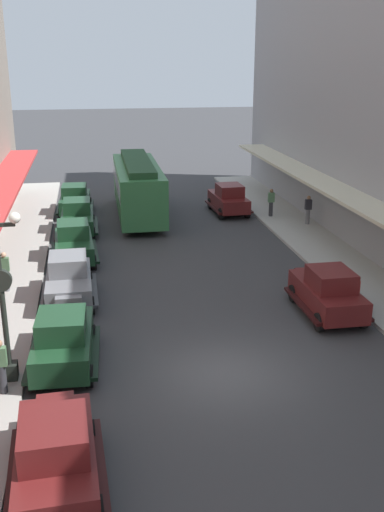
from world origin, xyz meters
name	(u,v)px	position (x,y,z in m)	size (l,w,h in m)	color
ground_plane	(226,373)	(0.00, 0.00, 0.00)	(200.00, 200.00, 0.00)	#38383A
parked_car_0	(69,279)	(-4.79, 6.60, 0.94)	(2.18, 4.28, 1.84)	slate
parked_car_1	(74,242)	(-4.67, 11.57, 0.94)	(2.28, 4.31, 1.84)	#193D23
parked_car_2	(328,291)	(4.70, 3.64, 0.94)	(2.16, 4.27, 1.84)	#591919
parked_car_3	(75,199)	(-4.71, 20.64, 0.94)	(2.30, 4.31, 1.84)	#193D23
parked_car_4	(77,217)	(-4.54, 16.25, 0.94)	(2.17, 4.27, 1.84)	#193D23
parked_car_5	(63,339)	(-4.85, 1.31, 0.94)	(2.30, 4.32, 1.84)	#193D23
parked_car_6	(56,452)	(-4.85, -4.33, 0.94)	(2.29, 4.31, 1.84)	#591919
parked_car_7	(229,198)	(4.59, 19.14, 0.94)	(2.28, 4.31, 1.84)	#591919
streetcar	(138,186)	(-0.95, 19.26, 1.90)	(2.62, 9.63, 3.46)	#33723F
lamp_post_with_clock	(1,289)	(-6.40, 0.54, 2.99)	(1.42, 0.44, 5.16)	black
fire_hydrant	(357,288)	(6.35, 4.62, 0.56)	(0.24, 0.24, 0.82)	#B21E19
pedestrian_1	(1,366)	(-6.51, -0.22, 0.99)	(0.36, 0.24, 1.64)	#2D2D33
pedestrian_2	(308,210)	(8.33, 15.41, 0.99)	(0.36, 0.24, 1.64)	slate
pedestrian_3	(271,202)	(6.80, 17.50, 0.99)	(0.36, 0.24, 1.64)	#2D2D33
pedestrian_4	(5,271)	(-7.33, 7.78, 0.99)	(0.36, 0.24, 1.64)	slate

